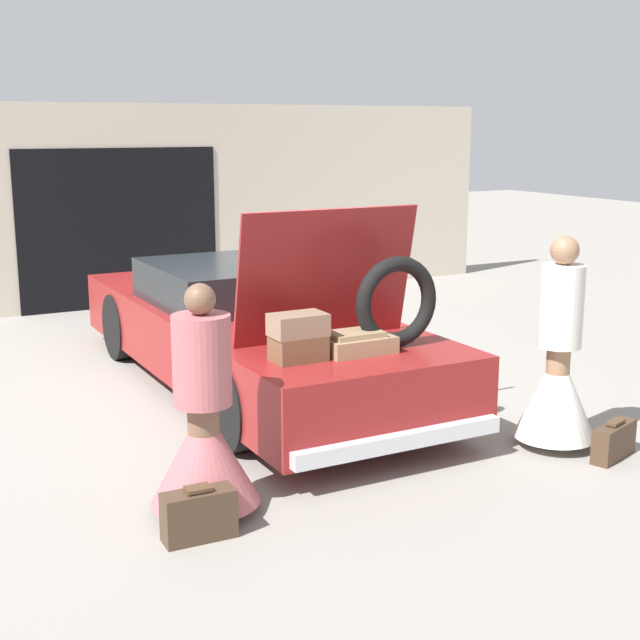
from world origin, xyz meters
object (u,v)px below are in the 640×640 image
person_right (557,374)px  suitcase_beside_left_person (199,515)px  car (250,330)px  suitcase_beside_right_person (614,441)px  person_left (204,435)px

person_right → suitcase_beside_left_person: bearing=88.8°
car → suitcase_beside_right_person: size_ratio=10.51×
suitcase_beside_right_person → suitcase_beside_left_person: bearing=176.4°
car → suitcase_beside_right_person: car is taller
suitcase_beside_left_person → suitcase_beside_right_person: 3.29m
person_right → person_left: bearing=82.1°
suitcase_beside_left_person → person_right: bearing=3.9°
person_left → suitcase_beside_left_person: (-0.18, -0.35, -0.38)m
car → person_left: bearing=-119.7°
person_right → suitcase_beside_right_person: (0.22, -0.42, -0.46)m
car → person_right: (1.44, -2.68, 0.03)m
suitcase_beside_left_person → car: bearing=60.6°
car → person_right: 3.04m
car → person_left: car is taller
person_right → suitcase_beside_left_person: size_ratio=3.69×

